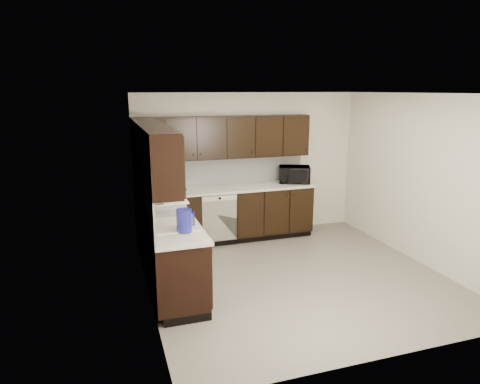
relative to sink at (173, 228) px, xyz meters
name	(u,v)px	position (x,y,z in m)	size (l,w,h in m)	color
floor	(295,276)	(1.68, 0.01, -0.88)	(4.00, 4.00, 0.00)	gray
ceiling	(300,93)	(1.68, 0.01, 1.62)	(4.00, 4.00, 0.00)	white
wall_back	(249,165)	(1.68, 2.01, 0.37)	(4.00, 0.02, 2.50)	beige
wall_left	(145,201)	(-0.32, 0.01, 0.37)	(0.02, 4.00, 2.50)	beige
wall_right	(421,180)	(3.68, 0.01, 0.37)	(0.02, 4.00, 2.50)	beige
wall_front	(393,237)	(1.68, -1.99, 0.37)	(4.00, 0.02, 2.50)	beige
lower_cabinets	(206,231)	(0.67, 1.12, -0.47)	(3.00, 2.80, 0.90)	black
countertop	(205,199)	(0.67, 1.12, 0.04)	(3.03, 2.83, 0.04)	beige
backsplash	(188,181)	(0.46, 1.33, 0.30)	(3.00, 2.80, 0.48)	white
upper_cabinets	(196,143)	(0.58, 1.22, 0.89)	(3.00, 2.80, 0.70)	black
dishwasher	(220,215)	(0.98, 1.42, -0.33)	(0.58, 0.04, 0.78)	beige
sink	(173,228)	(0.00, 0.00, 0.00)	(0.54, 0.82, 0.42)	beige
microwave	(294,174)	(2.43, 1.70, 0.21)	(0.53, 0.36, 0.29)	black
soap_bottle_a	(181,203)	(0.20, 0.54, 0.16)	(0.09, 0.09, 0.21)	gray
soap_bottle_b	(153,191)	(-0.09, 1.28, 0.19)	(0.10, 0.10, 0.26)	gray
toaster_oven	(151,187)	(-0.07, 1.73, 0.16)	(0.31, 0.23, 0.19)	silver
storage_bin	(169,208)	(0.01, 0.39, 0.15)	(0.46, 0.34, 0.18)	white
blue_pitcher	(184,221)	(0.07, -0.36, 0.19)	(0.18, 0.18, 0.27)	#0F138C
teal_tumbler	(168,192)	(0.13, 1.20, 0.17)	(0.10, 0.10, 0.22)	#0E9B86
paper_towel_roll	(171,191)	(0.15, 1.05, 0.21)	(0.14, 0.14, 0.31)	silver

